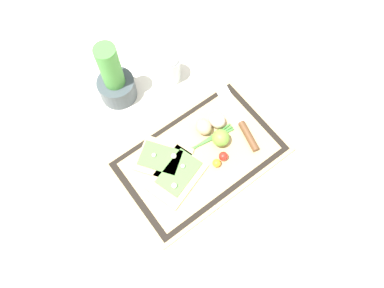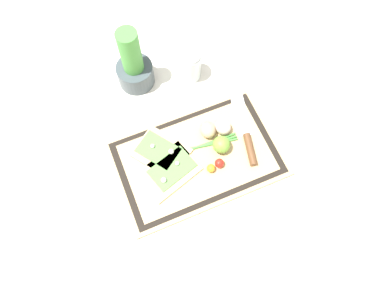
{
  "view_description": "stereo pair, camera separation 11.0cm",
  "coord_description": "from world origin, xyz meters",
  "px_view_note": "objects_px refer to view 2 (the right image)",
  "views": [
    {
      "loc": [
        -0.26,
        -0.31,
        1.04
      ],
      "look_at": [
        0.0,
        0.04,
        0.03
      ],
      "focal_mm": 35.0,
      "sensor_mm": 36.0,
      "label": 1
    },
    {
      "loc": [
        -0.17,
        -0.37,
        1.04
      ],
      "look_at": [
        0.0,
        0.04,
        0.03
      ],
      "focal_mm": 35.0,
      "sensor_mm": 36.0,
      "label": 2
    }
  ],
  "objects_px": {
    "cherry_tomato_red": "(219,163)",
    "cherry_tomato_yellow": "(211,168)",
    "egg_pink": "(223,127)",
    "lime": "(222,145)",
    "sauce_jar": "(189,66)",
    "knife": "(247,137)",
    "pizza_slice_far": "(161,152)",
    "herb_pot": "(134,66)",
    "pizza_slice_near": "(169,171)",
    "egg_brown": "(208,130)"
  },
  "relations": [
    {
      "from": "pizza_slice_far",
      "to": "knife",
      "type": "distance_m",
      "value": 0.26
    },
    {
      "from": "egg_brown",
      "to": "sauce_jar",
      "type": "relative_size",
      "value": 0.47
    },
    {
      "from": "cherry_tomato_red",
      "to": "cherry_tomato_yellow",
      "type": "distance_m",
      "value": 0.03
    },
    {
      "from": "knife",
      "to": "lime",
      "type": "xyz_separation_m",
      "value": [
        -0.09,
        -0.0,
        0.02
      ]
    },
    {
      "from": "lime",
      "to": "sauce_jar",
      "type": "xyz_separation_m",
      "value": [
        0.02,
        0.29,
        0.01
      ]
    },
    {
      "from": "egg_pink",
      "to": "pizza_slice_far",
      "type": "bearing_deg",
      "value": 179.26
    },
    {
      "from": "knife",
      "to": "cherry_tomato_red",
      "type": "xyz_separation_m",
      "value": [
        -0.11,
        -0.05,
        0.01
      ]
    },
    {
      "from": "cherry_tomato_yellow",
      "to": "sauce_jar",
      "type": "bearing_deg",
      "value": 77.93
    },
    {
      "from": "egg_pink",
      "to": "lime",
      "type": "xyz_separation_m",
      "value": [
        -0.03,
        -0.05,
        0.0
      ]
    },
    {
      "from": "pizza_slice_near",
      "to": "lime",
      "type": "xyz_separation_m",
      "value": [
        0.17,
        0.01,
        0.02
      ]
    },
    {
      "from": "pizza_slice_near",
      "to": "cherry_tomato_red",
      "type": "relative_size",
      "value": 6.96
    },
    {
      "from": "pizza_slice_near",
      "to": "cherry_tomato_yellow",
      "type": "relative_size",
      "value": 7.73
    },
    {
      "from": "pizza_slice_near",
      "to": "lime",
      "type": "relative_size",
      "value": 3.6
    },
    {
      "from": "lime",
      "to": "cherry_tomato_red",
      "type": "distance_m",
      "value": 0.05
    },
    {
      "from": "pizza_slice_near",
      "to": "pizza_slice_far",
      "type": "distance_m",
      "value": 0.07
    },
    {
      "from": "egg_pink",
      "to": "cherry_tomato_red",
      "type": "relative_size",
      "value": 1.91
    },
    {
      "from": "egg_brown",
      "to": "knife",
      "type": "bearing_deg",
      "value": -30.62
    },
    {
      "from": "herb_pot",
      "to": "knife",
      "type": "bearing_deg",
      "value": -54.56
    },
    {
      "from": "knife",
      "to": "sauce_jar",
      "type": "xyz_separation_m",
      "value": [
        -0.07,
        0.29,
        0.02
      ]
    },
    {
      "from": "cherry_tomato_red",
      "to": "cherry_tomato_yellow",
      "type": "bearing_deg",
      "value": -170.54
    },
    {
      "from": "pizza_slice_far",
      "to": "lime",
      "type": "xyz_separation_m",
      "value": [
        0.17,
        -0.06,
        0.02
      ]
    },
    {
      "from": "lime",
      "to": "sauce_jar",
      "type": "distance_m",
      "value": 0.29
    },
    {
      "from": "pizza_slice_far",
      "to": "cherry_tomato_red",
      "type": "distance_m",
      "value": 0.18
    },
    {
      "from": "pizza_slice_near",
      "to": "egg_brown",
      "type": "relative_size",
      "value": 3.64
    },
    {
      "from": "pizza_slice_near",
      "to": "herb_pot",
      "type": "height_order",
      "value": "herb_pot"
    },
    {
      "from": "pizza_slice_far",
      "to": "egg_pink",
      "type": "relative_size",
      "value": 3.61
    },
    {
      "from": "pizza_slice_far",
      "to": "egg_brown",
      "type": "distance_m",
      "value": 0.15
    },
    {
      "from": "cherry_tomato_red",
      "to": "herb_pot",
      "type": "distance_m",
      "value": 0.4
    },
    {
      "from": "sauce_jar",
      "to": "cherry_tomato_yellow",
      "type": "bearing_deg",
      "value": -102.07
    },
    {
      "from": "lime",
      "to": "herb_pot",
      "type": "relative_size",
      "value": 0.23
    },
    {
      "from": "knife",
      "to": "sauce_jar",
      "type": "bearing_deg",
      "value": 103.38
    },
    {
      "from": "pizza_slice_near",
      "to": "egg_brown",
      "type": "distance_m",
      "value": 0.17
    },
    {
      "from": "pizza_slice_far",
      "to": "herb_pot",
      "type": "height_order",
      "value": "herb_pot"
    },
    {
      "from": "pizza_slice_near",
      "to": "egg_pink",
      "type": "distance_m",
      "value": 0.21
    },
    {
      "from": "lime",
      "to": "cherry_tomato_yellow",
      "type": "xyz_separation_m",
      "value": [
        -0.06,
        -0.05,
        -0.01
      ]
    },
    {
      "from": "pizza_slice_near",
      "to": "herb_pot",
      "type": "distance_m",
      "value": 0.35
    },
    {
      "from": "cherry_tomato_yellow",
      "to": "pizza_slice_far",
      "type": "bearing_deg",
      "value": 137.08
    },
    {
      "from": "egg_brown",
      "to": "lime",
      "type": "bearing_deg",
      "value": -74.78
    },
    {
      "from": "knife",
      "to": "herb_pot",
      "type": "height_order",
      "value": "herb_pot"
    },
    {
      "from": "pizza_slice_near",
      "to": "sauce_jar",
      "type": "height_order",
      "value": "sauce_jar"
    },
    {
      "from": "pizza_slice_far",
      "to": "lime",
      "type": "height_order",
      "value": "lime"
    },
    {
      "from": "lime",
      "to": "cherry_tomato_yellow",
      "type": "relative_size",
      "value": 2.15
    },
    {
      "from": "egg_pink",
      "to": "sauce_jar",
      "type": "relative_size",
      "value": 0.47
    },
    {
      "from": "pizza_slice_near",
      "to": "egg_brown",
      "type": "xyz_separation_m",
      "value": [
        0.15,
        0.07,
        0.02
      ]
    },
    {
      "from": "egg_brown",
      "to": "egg_pink",
      "type": "height_order",
      "value": "same"
    },
    {
      "from": "herb_pot",
      "to": "egg_pink",
      "type": "bearing_deg",
      "value": -57.1
    },
    {
      "from": "pizza_slice_far",
      "to": "herb_pot",
      "type": "xyz_separation_m",
      "value": [
        0.02,
        0.27,
        0.06
      ]
    },
    {
      "from": "herb_pot",
      "to": "egg_brown",
      "type": "bearing_deg",
      "value": -63.75
    },
    {
      "from": "pizza_slice_far",
      "to": "sauce_jar",
      "type": "relative_size",
      "value": 1.7
    },
    {
      "from": "cherry_tomato_yellow",
      "to": "sauce_jar",
      "type": "xyz_separation_m",
      "value": [
        0.07,
        0.34,
        0.02
      ]
    }
  ]
}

